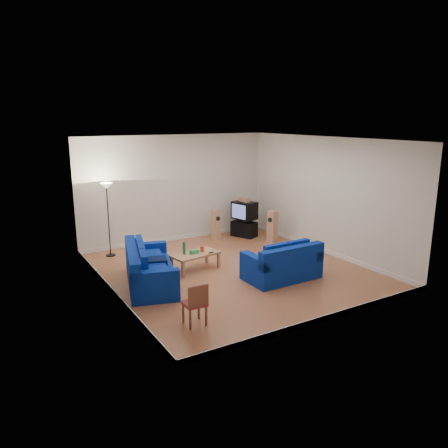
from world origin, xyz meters
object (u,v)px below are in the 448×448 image
sofa_loveseat (283,266)px  tv_stand (244,229)px  sofa_three_seat (148,271)px  coffee_table (195,255)px  television (244,210)px

sofa_loveseat → tv_stand: bearing=70.2°
sofa_three_seat → coffee_table: size_ratio=1.96×
sofa_loveseat → television: television is taller
coffee_table → tv_stand: 3.43m
coffee_table → sofa_loveseat: bearing=-47.4°
sofa_loveseat → sofa_three_seat: bearing=155.6°
coffee_table → tv_stand: size_ratio=1.63×
sofa_loveseat → coffee_table: 2.18m
sofa_loveseat → tv_stand: sofa_loveseat is taller
sofa_three_seat → coffee_table: bearing=119.3°
sofa_loveseat → tv_stand: (1.29, 3.63, -0.09)m
sofa_three_seat → sofa_loveseat: size_ratio=1.43×
coffee_table → television: 3.49m
coffee_table → television: bearing=36.3°
television → sofa_loveseat: bearing=-33.8°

